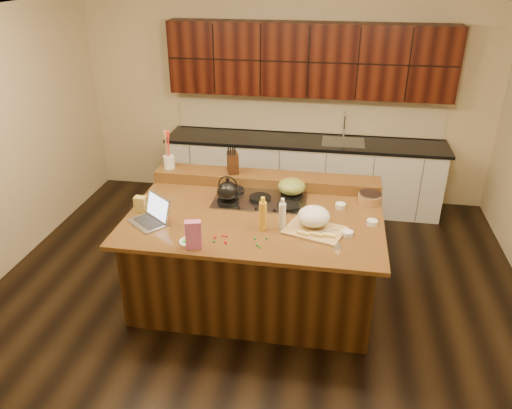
# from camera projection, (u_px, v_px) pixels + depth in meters

# --- Properties ---
(room) EXTENTS (5.52, 5.02, 2.72)m
(room) POSITION_uv_depth(u_px,v_px,m) (255.00, 173.00, 4.54)
(room) COLOR black
(room) RESTS_ON ground
(island) EXTENTS (2.40, 1.60, 0.92)m
(island) POSITION_uv_depth(u_px,v_px,m) (255.00, 255.00, 4.94)
(island) COLOR black
(island) RESTS_ON ground
(back_ledge) EXTENTS (2.40, 0.30, 0.12)m
(back_ledge) POSITION_uv_depth(u_px,v_px,m) (266.00, 179.00, 5.32)
(back_ledge) COLOR black
(back_ledge) RESTS_ON island
(cooktop) EXTENTS (0.92, 0.52, 0.05)m
(cooktop) POSITION_uv_depth(u_px,v_px,m) (260.00, 199.00, 4.99)
(cooktop) COLOR gray
(cooktop) RESTS_ON island
(back_counter) EXTENTS (3.70, 0.66, 2.40)m
(back_counter) POSITION_uv_depth(u_px,v_px,m) (306.00, 136.00, 6.63)
(back_counter) COLOR silver
(back_counter) RESTS_ON ground
(kettle) EXTENTS (0.25, 0.25, 0.19)m
(kettle) POSITION_uv_depth(u_px,v_px,m) (228.00, 191.00, 4.87)
(kettle) COLOR black
(kettle) RESTS_ON cooktop
(green_bowl) EXTENTS (0.31, 0.31, 0.15)m
(green_bowl) POSITION_uv_depth(u_px,v_px,m) (292.00, 186.00, 5.01)
(green_bowl) COLOR olive
(green_bowl) RESTS_ON cooktop
(laptop) EXTENTS (0.45, 0.44, 0.24)m
(laptop) POSITION_uv_depth(u_px,v_px,m) (152.00, 215.00, 4.57)
(laptop) COLOR #B7B7BC
(laptop) RESTS_ON island
(oil_bottle) EXTENTS (0.09, 0.09, 0.27)m
(oil_bottle) POSITION_uv_depth(u_px,v_px,m) (263.00, 216.00, 4.41)
(oil_bottle) COLOR gold
(oil_bottle) RESTS_ON island
(vinegar_bottle) EXTENTS (0.07, 0.07, 0.25)m
(vinegar_bottle) POSITION_uv_depth(u_px,v_px,m) (282.00, 216.00, 4.43)
(vinegar_bottle) COLOR silver
(vinegar_bottle) RESTS_ON island
(wooden_tray) EXTENTS (0.59, 0.50, 0.20)m
(wooden_tray) POSITION_uv_depth(u_px,v_px,m) (314.00, 220.00, 4.45)
(wooden_tray) COLOR tan
(wooden_tray) RESTS_ON island
(ramekin_a) EXTENTS (0.13, 0.13, 0.04)m
(ramekin_a) POSITION_uv_depth(u_px,v_px,m) (348.00, 234.00, 4.36)
(ramekin_a) COLOR white
(ramekin_a) RESTS_ON island
(ramekin_b) EXTENTS (0.13, 0.13, 0.04)m
(ramekin_b) POSITION_uv_depth(u_px,v_px,m) (340.00, 206.00, 4.85)
(ramekin_b) COLOR white
(ramekin_b) RESTS_ON island
(ramekin_c) EXTENTS (0.11, 0.11, 0.04)m
(ramekin_c) POSITION_uv_depth(u_px,v_px,m) (372.00, 222.00, 4.54)
(ramekin_c) COLOR white
(ramekin_c) RESTS_ON island
(strainer_bowl) EXTENTS (0.24, 0.24, 0.09)m
(strainer_bowl) POSITION_uv_depth(u_px,v_px,m) (370.00, 199.00, 4.93)
(strainer_bowl) COLOR #996B3F
(strainer_bowl) RESTS_ON island
(kitchen_timer) EXTENTS (0.11, 0.11, 0.07)m
(kitchen_timer) POSITION_uv_depth(u_px,v_px,m) (338.00, 244.00, 4.17)
(kitchen_timer) COLOR silver
(kitchen_timer) RESTS_ON island
(pink_bag) EXTENTS (0.15, 0.10, 0.25)m
(pink_bag) POSITION_uv_depth(u_px,v_px,m) (193.00, 235.00, 4.14)
(pink_bag) COLOR #C85E98
(pink_bag) RESTS_ON island
(candy_plate) EXTENTS (0.21, 0.21, 0.01)m
(candy_plate) POSITION_uv_depth(u_px,v_px,m) (190.00, 241.00, 4.27)
(candy_plate) COLOR white
(candy_plate) RESTS_ON island
(package_box) EXTENTS (0.12, 0.09, 0.16)m
(package_box) POSITION_uv_depth(u_px,v_px,m) (141.00, 205.00, 4.74)
(package_box) COLOR gold
(package_box) RESTS_ON island
(utensil_crock) EXTENTS (0.12, 0.12, 0.14)m
(utensil_crock) POSITION_uv_depth(u_px,v_px,m) (169.00, 162.00, 5.43)
(utensil_crock) COLOR white
(utensil_crock) RESTS_ON back_ledge
(knife_block) EXTENTS (0.16, 0.20, 0.22)m
(knife_block) POSITION_uv_depth(u_px,v_px,m) (233.00, 163.00, 5.30)
(knife_block) COLOR black
(knife_block) RESTS_ON back_ledge
(gumdrop_0) EXTENTS (0.02, 0.02, 0.02)m
(gumdrop_0) POSITION_uv_depth(u_px,v_px,m) (226.00, 243.00, 4.24)
(gumdrop_0) COLOR red
(gumdrop_0) RESTS_ON island
(gumdrop_1) EXTENTS (0.02, 0.02, 0.02)m
(gumdrop_1) POSITION_uv_depth(u_px,v_px,m) (267.00, 238.00, 4.32)
(gumdrop_1) COLOR #198C26
(gumdrop_1) RESTS_ON island
(gumdrop_2) EXTENTS (0.02, 0.02, 0.02)m
(gumdrop_2) POSITION_uv_depth(u_px,v_px,m) (215.00, 237.00, 4.33)
(gumdrop_2) COLOR red
(gumdrop_2) RESTS_ON island
(gumdrop_3) EXTENTS (0.02, 0.02, 0.02)m
(gumdrop_3) POSITION_uv_depth(u_px,v_px,m) (260.00, 247.00, 4.19)
(gumdrop_3) COLOR #198C26
(gumdrop_3) RESTS_ON island
(gumdrop_4) EXTENTS (0.02, 0.02, 0.02)m
(gumdrop_4) POSITION_uv_depth(u_px,v_px,m) (223.00, 236.00, 4.35)
(gumdrop_4) COLOR red
(gumdrop_4) RESTS_ON island
(gumdrop_5) EXTENTS (0.02, 0.02, 0.02)m
(gumdrop_5) POSITION_uv_depth(u_px,v_px,m) (255.00, 238.00, 4.31)
(gumdrop_5) COLOR #198C26
(gumdrop_5) RESTS_ON island
(gumdrop_6) EXTENTS (0.02, 0.02, 0.02)m
(gumdrop_6) POSITION_uv_depth(u_px,v_px,m) (225.00, 242.00, 4.26)
(gumdrop_6) COLOR red
(gumdrop_6) RESTS_ON island
(gumdrop_7) EXTENTS (0.02, 0.02, 0.02)m
(gumdrop_7) POSITION_uv_depth(u_px,v_px,m) (214.00, 241.00, 4.26)
(gumdrop_7) COLOR #198C26
(gumdrop_7) RESTS_ON island
(gumdrop_8) EXTENTS (0.02, 0.02, 0.02)m
(gumdrop_8) POSITION_uv_depth(u_px,v_px,m) (226.00, 236.00, 4.35)
(gumdrop_8) COLOR red
(gumdrop_8) RESTS_ON island
(gumdrop_9) EXTENTS (0.02, 0.02, 0.02)m
(gumdrop_9) POSITION_uv_depth(u_px,v_px,m) (257.00, 245.00, 4.21)
(gumdrop_9) COLOR #198C26
(gumdrop_9) RESTS_ON island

